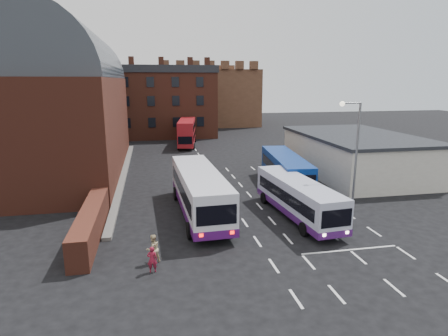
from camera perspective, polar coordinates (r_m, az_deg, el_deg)
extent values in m
plane|color=black|center=(24.45, 4.58, -10.33)|extent=(180.00, 180.00, 0.00)
cube|color=#602B1E|center=(43.83, -23.41, 5.91)|extent=(12.00, 28.00, 10.00)
cylinder|color=#1E2328|center=(43.57, -24.02, 12.43)|extent=(12.00, 26.00, 12.00)
cube|color=#602B1E|center=(25.48, -19.62, -7.91)|extent=(1.20, 10.00, 1.80)
cube|color=beige|center=(42.10, 19.37, 1.85)|extent=(10.00, 16.00, 4.00)
cube|color=#282B30|center=(41.76, 19.59, 4.67)|extent=(10.40, 16.40, 0.30)
cube|color=brown|center=(67.69, -11.04, 9.37)|extent=(22.00, 10.00, 11.00)
cube|color=brown|center=(88.48, -3.20, 10.75)|extent=(22.00, 22.00, 12.00)
cube|color=silver|center=(27.65, -3.75, -3.26)|extent=(3.19, 12.17, 2.74)
cube|color=black|center=(27.60, -3.76, -2.93)|extent=(3.20, 10.97, 0.99)
cylinder|color=black|center=(31.52, -7.34, -3.87)|extent=(0.35, 1.11, 1.10)
cylinder|color=black|center=(23.92, -5.27, -9.46)|extent=(0.35, 1.11, 1.10)
cylinder|color=black|center=(31.89, -2.43, -3.57)|extent=(0.35, 1.11, 1.10)
cylinder|color=black|center=(24.40, 1.20, -8.93)|extent=(0.35, 1.11, 1.10)
cube|color=#B4B8D2|center=(27.58, 11.16, -4.22)|extent=(3.14, 10.24, 2.29)
cube|color=black|center=(27.54, 11.17, -3.94)|extent=(3.10, 9.05, 0.83)
cylinder|color=black|center=(25.89, 16.57, -8.39)|extent=(0.33, 0.94, 0.92)
cylinder|color=black|center=(31.46, 9.99, -4.17)|extent=(0.33, 0.94, 0.92)
cylinder|color=black|center=(24.78, 12.03, -9.10)|extent=(0.33, 0.94, 0.92)
cylinder|color=black|center=(30.56, 6.10, -4.56)|extent=(0.33, 0.94, 0.92)
cube|color=navy|center=(35.39, 9.36, -0.08)|extent=(3.58, 11.02, 2.46)
cube|color=black|center=(35.36, 9.37, 0.16)|extent=(3.52, 9.83, 0.89)
cylinder|color=black|center=(32.85, 12.83, -3.50)|extent=(0.38, 1.01, 0.98)
cylinder|color=black|center=(39.59, 9.66, -0.50)|extent=(0.38, 1.01, 0.98)
cylinder|color=black|center=(32.19, 8.65, -3.65)|extent=(0.38, 1.01, 0.98)
cylinder|color=black|center=(39.04, 6.17, -0.58)|extent=(0.38, 1.01, 0.98)
cube|color=maroon|center=(57.23, -5.68, 5.56)|extent=(3.68, 10.09, 3.50)
cube|color=black|center=(57.29, -5.67, 5.07)|extent=(3.56, 8.91, 0.81)
cylinder|color=black|center=(54.34, -4.63, 3.31)|extent=(0.38, 0.92, 0.90)
cylinder|color=black|center=(60.89, -4.41, 4.38)|extent=(0.38, 0.92, 0.90)
cylinder|color=black|center=(54.47, -6.99, 3.28)|extent=(0.38, 0.92, 0.90)
cylinder|color=black|center=(61.00, -6.53, 4.35)|extent=(0.38, 0.92, 0.90)
cylinder|color=slate|center=(29.29, 19.48, 1.31)|extent=(0.16, 0.16, 8.18)
cylinder|color=slate|center=(28.42, 18.86, 9.36)|extent=(1.43, 0.12, 0.10)
sphere|color=#FFF2CC|center=(28.07, 17.57, 9.30)|extent=(0.37, 0.37, 0.37)
imported|color=maroon|center=(20.27, -10.89, -13.51)|extent=(0.53, 0.35, 1.42)
imported|color=tan|center=(21.17, -10.77, -12.00)|extent=(0.99, 0.92, 1.62)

